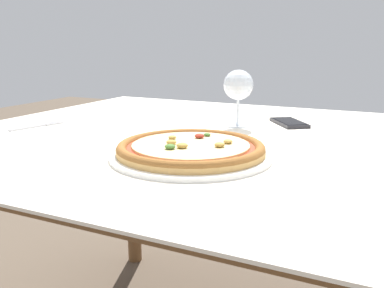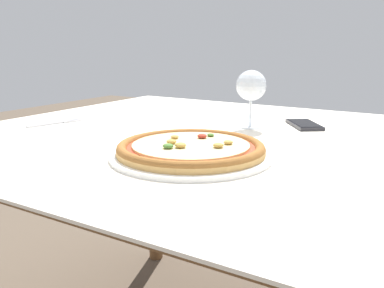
{
  "view_description": "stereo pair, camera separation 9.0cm",
  "coord_description": "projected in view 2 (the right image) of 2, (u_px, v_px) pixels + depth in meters",
  "views": [
    {
      "loc": [
        0.38,
        -1.01,
        0.97
      ],
      "look_at": [
        0.0,
        -0.22,
        0.76
      ],
      "focal_mm": 40.0,
      "sensor_mm": 36.0,
      "label": 1
    },
    {
      "loc": [
        0.46,
        -0.97,
        0.97
      ],
      "look_at": [
        0.0,
        -0.22,
        0.76
      ],
      "focal_mm": 40.0,
      "sensor_mm": 36.0,
      "label": 2
    }
  ],
  "objects": [
    {
      "name": "dining_table",
      "position": [
        236.0,
        164.0,
        1.11
      ],
      "size": [
        1.47,
        1.17,
        0.73
      ],
      "color": "brown",
      "rests_on": "ground_plane"
    },
    {
      "name": "wine_glass_far_left",
      "position": [
        251.0,
        87.0,
        1.2
      ],
      "size": [
        0.09,
        0.09,
        0.16
      ],
      "color": "silver",
      "rests_on": "dining_table"
    },
    {
      "name": "pizza_plate",
      "position": [
        192.0,
        150.0,
        0.9
      ],
      "size": [
        0.34,
        0.34,
        0.04
      ],
      "color": "white",
      "rests_on": "dining_table"
    },
    {
      "name": "cell_phone",
      "position": [
        304.0,
        125.0,
        1.24
      ],
      "size": [
        0.14,
        0.16,
        0.01
      ],
      "color": "#232328",
      "rests_on": "dining_table"
    },
    {
      "name": "fork",
      "position": [
        56.0,
        123.0,
        1.28
      ],
      "size": [
        0.06,
        0.17,
        0.0
      ],
      "color": "silver",
      "rests_on": "dining_table"
    }
  ]
}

